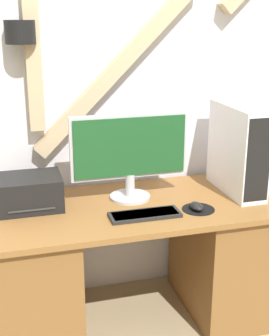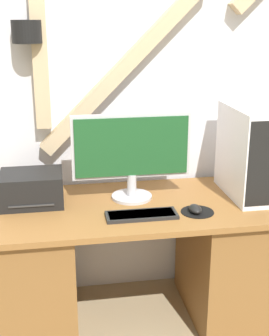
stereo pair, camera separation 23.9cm
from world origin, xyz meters
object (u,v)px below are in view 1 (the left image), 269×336
object	(u,v)px
monitor	(130,152)
printer	(30,192)
mouse	(197,206)
keyboard	(145,215)
computer_tower	(238,149)

from	to	relation	value
monitor	printer	xyz separation A→B (m)	(-0.53, 0.01, -0.18)
mouse	printer	xyz separation A→B (m)	(-0.81, 0.27, 0.06)
keyboard	printer	size ratio (longest dim) A/B	1.09
mouse	printer	world-z (taller)	printer
mouse	computer_tower	xyz separation A→B (m)	(0.32, 0.20, 0.22)
monitor	computer_tower	world-z (taller)	computer_tower
monitor	printer	world-z (taller)	monitor
keyboard	printer	bearing A→B (deg)	153.43
mouse	printer	size ratio (longest dim) A/B	0.31
keyboard	printer	xyz separation A→B (m)	(-0.54, 0.27, 0.07)
monitor	keyboard	size ratio (longest dim) A/B	1.79
mouse	computer_tower	size ratio (longest dim) A/B	0.20
printer	keyboard	bearing A→B (deg)	-26.57
mouse	monitor	bearing A→B (deg)	137.66
keyboard	mouse	xyz separation A→B (m)	(0.27, 0.00, 0.01)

